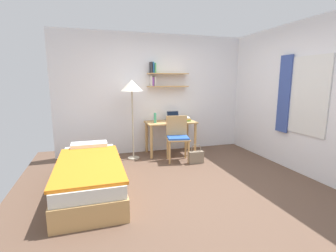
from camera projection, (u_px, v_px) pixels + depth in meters
ground_plane at (191, 184)px, 3.87m from camera, size 5.28×5.28×0.00m
wall_back at (157, 94)px, 5.53m from camera, size 4.40×0.27×2.60m
wall_right at (302, 98)px, 4.21m from camera, size 0.10×4.40×2.60m
bed at (90, 175)px, 3.60m from camera, size 0.87×2.01×0.54m
desk at (171, 127)px, 5.42m from camera, size 1.07×0.57×0.72m
desk_chair at (178, 136)px, 4.95m from camera, size 0.50×0.45×0.90m
standing_lamp at (132, 89)px, 4.88m from camera, size 0.44×0.44×1.61m
laptop at (173, 118)px, 5.49m from camera, size 0.30×0.23×0.22m
water_bottle at (155, 118)px, 5.20m from camera, size 0.05×0.05×0.21m
book_stack at (186, 119)px, 5.47m from camera, size 0.20×0.24×0.09m
handbag at (196, 157)px, 4.83m from camera, size 0.30×0.11×0.39m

